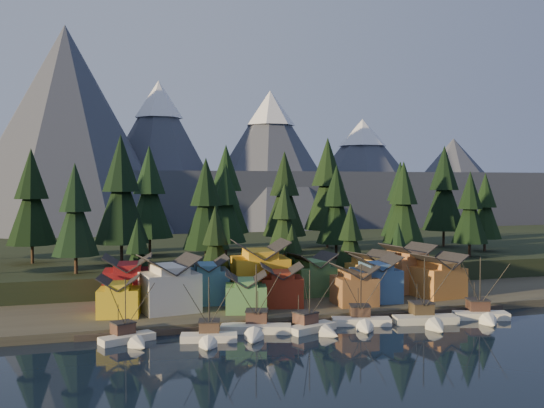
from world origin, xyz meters
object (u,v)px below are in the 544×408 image
object	(u,v)px
boat_3	(316,319)
house_back_0	(128,279)
boat_6	(483,307)
boat_1	(209,329)
boat_5	(428,311)
boat_4	(362,314)
house_back_1	(207,279)
boat_2	(255,321)
boat_0	(130,329)
house_front_1	(169,282)
house_front_0	(119,295)

from	to	relation	value
boat_3	house_back_0	xyz separation A→B (m)	(-28.94, 23.97, 4.32)
boat_6	house_back_0	size ratio (longest dim) A/B	1.27
boat_1	boat_5	world-z (taller)	boat_5
boat_4	house_back_1	distance (m)	31.66
boat_4	boat_2	bearing A→B (deg)	-163.58
boat_0	house_back_1	size ratio (longest dim) A/B	1.21
boat_0	house_front_1	world-z (taller)	house_front_1
house_front_1	house_back_0	size ratio (longest dim) A/B	1.13
boat_6	house_back_0	world-z (taller)	boat_6
boat_5	house_front_0	distance (m)	54.51
boat_2	house_back_1	xyz separation A→B (m)	(-3.97, 20.86, 4.02)
boat_6	house_back_1	size ratio (longest dim) A/B	1.38
boat_0	house_back_0	bearing A→B (deg)	66.09
boat_1	boat_5	xyz separation A→B (m)	(39.21, 0.24, 0.20)
boat_0	boat_5	xyz separation A→B (m)	(51.01, -3.08, 0.23)
boat_0	house_front_1	bearing A→B (deg)	40.95
boat_5	boat_6	size ratio (longest dim) A/B	1.03
boat_0	boat_5	distance (m)	51.11
boat_1	house_front_0	size ratio (longest dim) A/B	1.37
boat_5	house_front_1	bearing A→B (deg)	168.23
boat_3	house_back_0	distance (m)	37.83
boat_2	house_front_1	size ratio (longest dim) A/B	1.15
boat_1	house_front_1	xyz separation A→B (m)	(-3.68, 18.35, 4.62)
boat_2	boat_4	world-z (taller)	boat_2
boat_1	house_back_0	distance (m)	27.57
house_back_0	house_back_1	distance (m)	15.05
boat_3	house_back_1	distance (m)	26.91
boat_1	house_front_0	xyz separation A→B (m)	(-12.65, 16.80, 3.05)
boat_0	house_front_1	xyz separation A→B (m)	(8.13, 15.03, 4.65)
boat_1	boat_3	size ratio (longest dim) A/B	0.98
boat_4	boat_6	size ratio (longest dim) A/B	0.94
boat_4	boat_6	xyz separation A→B (m)	(22.94, -2.35, 0.27)
boat_6	house_back_1	distance (m)	51.96
boat_0	house_back_0	size ratio (longest dim) A/B	1.11
boat_2	boat_3	bearing A→B (deg)	9.48
boat_3	boat_5	world-z (taller)	boat_5
boat_1	boat_5	distance (m)	39.21
boat_5	boat_2	bearing A→B (deg)	-173.84
boat_0	boat_1	bearing A→B (deg)	-36.35
boat_3	boat_4	world-z (taller)	boat_4
boat_6	house_front_0	xyz separation A→B (m)	(-63.31, 16.42, 2.77)
boat_5	house_front_0	xyz separation A→B (m)	(-51.86, 16.56, 2.84)
boat_1	house_back_1	xyz separation A→B (m)	(4.43, 23.77, 4.08)
boat_4	boat_5	size ratio (longest dim) A/B	0.92
boat_3	house_back_1	world-z (taller)	house_back_1
boat_1	boat_0	bearing A→B (deg)	177.75
boat_2	boat_4	xyz separation A→B (m)	(19.32, -0.19, -0.05)
boat_0	house_front_1	size ratio (longest dim) A/B	0.98
boat_1	house_front_0	distance (m)	21.25
house_front_0	house_back_1	bearing A→B (deg)	32.54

